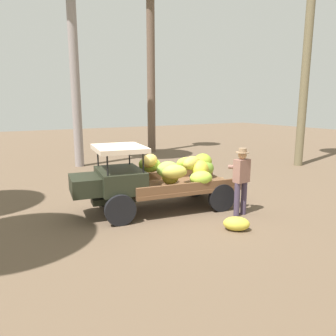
{
  "coord_description": "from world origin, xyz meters",
  "views": [
    {
      "loc": [
        4.0,
        7.49,
        2.9
      ],
      "look_at": [
        -0.22,
        -0.09,
        1.15
      ],
      "focal_mm": 34.49,
      "sensor_mm": 36.0,
      "label": 1
    }
  ],
  "objects_px": {
    "truck": "(154,178)",
    "loose_banana_bunch": "(236,224)",
    "farmer": "(241,177)",
    "wooden_crate": "(218,186)"
  },
  "relations": [
    {
      "from": "wooden_crate",
      "to": "farmer",
      "type": "bearing_deg",
      "value": 68.35
    },
    {
      "from": "truck",
      "to": "loose_banana_bunch",
      "type": "height_order",
      "value": "truck"
    },
    {
      "from": "farmer",
      "to": "loose_banana_bunch",
      "type": "height_order",
      "value": "farmer"
    },
    {
      "from": "loose_banana_bunch",
      "to": "truck",
      "type": "bearing_deg",
      "value": -65.68
    },
    {
      "from": "loose_banana_bunch",
      "to": "farmer",
      "type": "bearing_deg",
      "value": -135.37
    },
    {
      "from": "wooden_crate",
      "to": "loose_banana_bunch",
      "type": "distance_m",
      "value": 3.13
    },
    {
      "from": "farmer",
      "to": "wooden_crate",
      "type": "bearing_deg",
      "value": -28.25
    },
    {
      "from": "wooden_crate",
      "to": "loose_banana_bunch",
      "type": "bearing_deg",
      "value": 60.23
    },
    {
      "from": "wooden_crate",
      "to": "truck",
      "type": "bearing_deg",
      "value": 10.72
    },
    {
      "from": "truck",
      "to": "loose_banana_bunch",
      "type": "xyz_separation_m",
      "value": [
        -1.01,
        2.23,
        -0.75
      ]
    }
  ]
}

